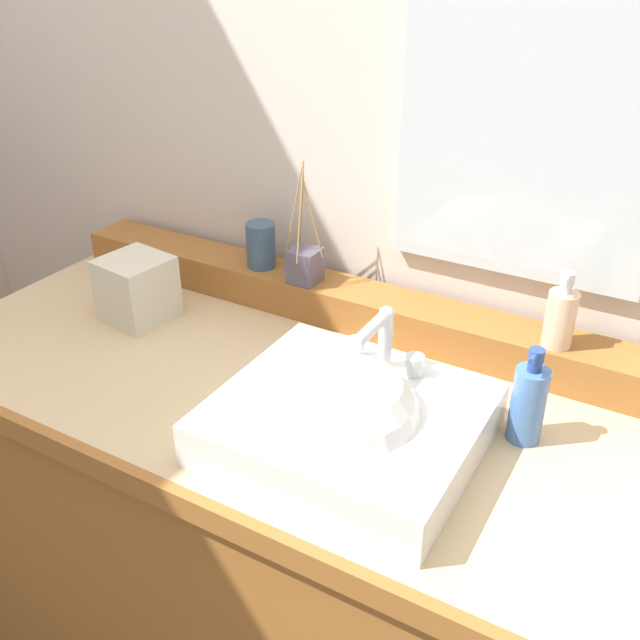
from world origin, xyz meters
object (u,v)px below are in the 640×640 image
object	(u,v)px
sink_basin	(345,426)
lotion_bottle	(528,403)
soap_bar	(319,350)
tumbler_cup	(261,245)
soap_dispenser	(561,317)
tissue_box	(137,288)
reed_diffuser	(305,264)

from	to	relation	value
sink_basin	lotion_bottle	world-z (taller)	sink_basin
soap_bar	tumbler_cup	bearing A→B (deg)	138.92
soap_dispenser	tissue_box	distance (m)	0.84
tumbler_cup	tissue_box	distance (m)	0.28
sink_basin	soap_dispenser	distance (m)	0.43
soap_bar	reed_diffuser	size ratio (longest dim) A/B	0.27
soap_dispenser	soap_bar	bearing A→B (deg)	-145.39
lotion_bottle	reed_diffuser	bearing A→B (deg)	160.57
soap_dispenser	lotion_bottle	xyz separation A→B (m)	(0.00, -0.19, -0.07)
reed_diffuser	lotion_bottle	size ratio (longest dim) A/B	1.52
sink_basin	lotion_bottle	size ratio (longest dim) A/B	2.39
soap_bar	lotion_bottle	xyz separation A→B (m)	(0.35, 0.05, -0.02)
tumbler_cup	reed_diffuser	distance (m)	0.12
soap_dispenser	tissue_box	bearing A→B (deg)	-167.15
soap_bar	lotion_bottle	world-z (taller)	lotion_bottle
lotion_bottle	tissue_box	bearing A→B (deg)	-179.92
tumbler_cup	tissue_box	size ratio (longest dim) A/B	0.73
soap_bar	tissue_box	size ratio (longest dim) A/B	0.52
soap_dispenser	tumbler_cup	bearing A→B (deg)	178.44
soap_dispenser	sink_basin	bearing A→B (deg)	-124.03
soap_bar	lotion_bottle	size ratio (longest dim) A/B	0.41
tumbler_cup	tissue_box	bearing A→B (deg)	-131.02
reed_diffuser	tissue_box	size ratio (longest dim) A/B	1.91
sink_basin	reed_diffuser	size ratio (longest dim) A/B	1.57
tissue_box	soap_bar	bearing A→B (deg)	-6.35
soap_bar	tumbler_cup	distance (m)	0.39
soap_dispenser	tissue_box	size ratio (longest dim) A/B	1.05
reed_diffuser	tissue_box	bearing A→B (deg)	-148.12
tumbler_cup	reed_diffuser	size ratio (longest dim) A/B	0.38
soap_dispenser	tissue_box	world-z (taller)	soap_dispenser
soap_bar	soap_dispenser	size ratio (longest dim) A/B	0.49
reed_diffuser	soap_dispenser	bearing A→B (deg)	0.08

